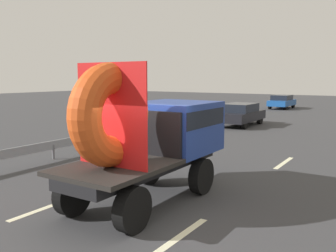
{
  "coord_description": "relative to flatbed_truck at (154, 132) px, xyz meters",
  "views": [
    {
      "loc": [
        4.88,
        -6.19,
        3.07
      ],
      "look_at": [
        -0.31,
        1.84,
        1.79
      ],
      "focal_mm": 38.89,
      "sensor_mm": 36.0,
      "label": 1
    }
  ],
  "objects": [
    {
      "name": "distant_sedan",
      "position": [
        -3.49,
        14.59,
        -0.94
      ],
      "size": [
        1.87,
        4.36,
        1.42
      ],
      "color": "black",
      "rests_on": "ground_plane"
    },
    {
      "name": "lane_dash_left_near",
      "position": [
        -1.74,
        -1.97,
        -1.7
      ],
      "size": [
        0.16,
        2.06,
        0.01
      ],
      "primitive_type": "cube",
      "rotation": [
        0.0,
        0.0,
        1.57
      ],
      "color": "beige",
      "rests_on": "ground_plane"
    },
    {
      "name": "guardrail",
      "position": [
        -5.75,
        3.77,
        -1.17
      ],
      "size": [
        0.1,
        17.61,
        0.71
      ],
      "color": "gray",
      "rests_on": "ground_plane"
    },
    {
      "name": "oncoming_car",
      "position": [
        -4.84,
        28.91,
        -0.98
      ],
      "size": [
        1.77,
        4.14,
        1.35
      ],
      "color": "black",
      "rests_on": "ground_plane"
    },
    {
      "name": "flatbed_truck",
      "position": [
        0.0,
        0.0,
        0.0
      ],
      "size": [
        2.02,
        4.8,
        3.39
      ],
      "color": "black",
      "rests_on": "ground_plane"
    },
    {
      "name": "lane_dash_left_far",
      "position": [
        -1.74,
        6.01,
        -1.7
      ],
      "size": [
        0.16,
        2.73,
        0.01
      ],
      "primitive_type": "cube",
      "rotation": [
        0.0,
        0.0,
        1.57
      ],
      "color": "beige",
      "rests_on": "ground_plane"
    },
    {
      "name": "ground_plane",
      "position": [
        0.31,
        -1.19,
        -1.7
      ],
      "size": [
        120.0,
        120.0,
        0.0
      ],
      "primitive_type": "plane",
      "color": "#38383A"
    },
    {
      "name": "lane_dash_right_near",
      "position": [
        1.74,
        -2.09,
        -1.7
      ],
      "size": [
        0.16,
        2.97,
        0.01
      ],
      "primitive_type": "cube",
      "rotation": [
        0.0,
        0.0,
        1.57
      ],
      "color": "beige",
      "rests_on": "ground_plane"
    },
    {
      "name": "lane_dash_right_far",
      "position": [
        1.74,
        5.68,
        -1.7
      ],
      "size": [
        0.16,
        2.1,
        0.01
      ],
      "primitive_type": "cube",
      "rotation": [
        0.0,
        0.0,
        1.57
      ],
      "color": "beige",
      "rests_on": "ground_plane"
    }
  ]
}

